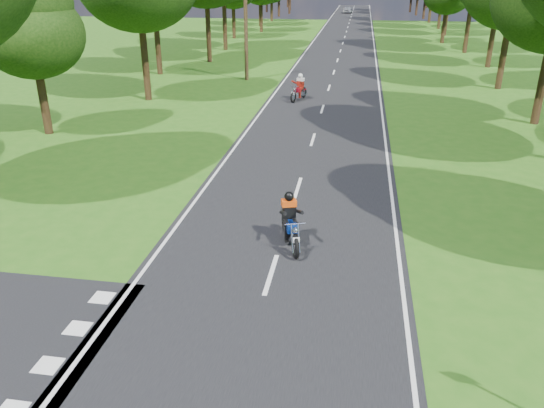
# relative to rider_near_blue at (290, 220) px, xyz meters

# --- Properties ---
(ground) EXTENTS (160.00, 160.00, 0.00)m
(ground) POSITION_rel_rider_near_blue_xyz_m (-0.27, -3.69, -0.79)
(ground) COLOR #275B14
(ground) RESTS_ON ground
(main_road) EXTENTS (7.00, 140.00, 0.02)m
(main_road) POSITION_rel_rider_near_blue_xyz_m (-0.27, 46.31, -0.78)
(main_road) COLOR black
(main_road) RESTS_ON ground
(road_markings) EXTENTS (7.40, 140.00, 0.01)m
(road_markings) POSITION_rel_rider_near_blue_xyz_m (-0.41, 44.43, -0.77)
(road_markings) COLOR silver
(road_markings) RESTS_ON main_road
(telegraph_pole) EXTENTS (1.20, 0.26, 8.00)m
(telegraph_pole) POSITION_rel_rider_near_blue_xyz_m (-6.27, 24.31, 3.28)
(telegraph_pole) COLOR #382616
(telegraph_pole) RESTS_ON ground
(rider_near_blue) EXTENTS (1.17, 1.95, 1.54)m
(rider_near_blue) POSITION_rel_rider_near_blue_xyz_m (0.00, 0.00, 0.00)
(rider_near_blue) COLOR navy
(rider_near_blue) RESTS_ON main_road
(rider_far_red) EXTENTS (1.17, 1.97, 1.56)m
(rider_far_red) POSITION_rel_rider_near_blue_xyz_m (-1.85, 18.33, 0.01)
(rider_far_red) COLOR maroon
(rider_far_red) RESTS_ON main_road
(distant_car) EXTENTS (1.79, 3.80, 1.26)m
(distant_car) POSITION_rel_rider_near_blue_xyz_m (-1.14, 91.16, -0.14)
(distant_car) COLOR #A8ABAF
(distant_car) RESTS_ON main_road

